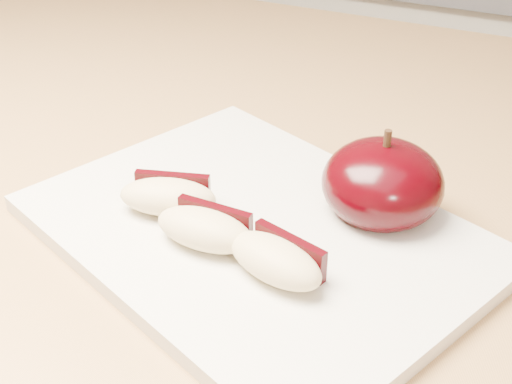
% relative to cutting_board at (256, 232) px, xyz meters
% --- Properties ---
extents(back_cabinet, '(2.40, 0.62, 0.94)m').
position_rel_cutting_board_xyz_m(back_cabinet, '(-0.04, 0.83, -0.43)').
color(back_cabinet, silver).
rests_on(back_cabinet, ground).
extents(cutting_board, '(0.34, 0.30, 0.01)m').
position_rel_cutting_board_xyz_m(cutting_board, '(0.00, 0.00, 0.00)').
color(cutting_board, beige).
rests_on(cutting_board, island_counter).
extents(apple_half, '(0.10, 0.10, 0.07)m').
position_rel_cutting_board_xyz_m(apple_half, '(0.07, 0.05, 0.03)').
color(apple_half, black).
rests_on(apple_half, cutting_board).
extents(apple_wedge_a, '(0.07, 0.05, 0.02)m').
position_rel_cutting_board_xyz_m(apple_wedge_a, '(-0.06, -0.01, 0.02)').
color(apple_wedge_a, '#D3BC86').
rests_on(apple_wedge_a, cutting_board).
extents(apple_wedge_b, '(0.06, 0.03, 0.02)m').
position_rel_cutting_board_xyz_m(apple_wedge_b, '(-0.02, -0.03, 0.02)').
color(apple_wedge_b, '#D3BC86').
rests_on(apple_wedge_b, cutting_board).
extents(apple_wedge_c, '(0.07, 0.05, 0.02)m').
position_rel_cutting_board_xyz_m(apple_wedge_c, '(0.03, -0.04, 0.02)').
color(apple_wedge_c, '#D3BC86').
rests_on(apple_wedge_c, cutting_board).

